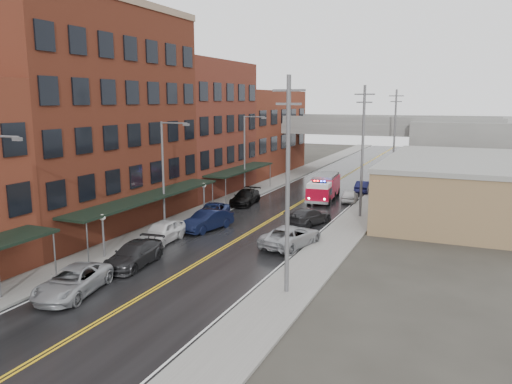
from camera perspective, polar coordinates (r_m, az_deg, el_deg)
The scene contains 31 objects.
road at distance 44.42m, azimuth 1.32°, elevation -3.46°, with size 11.00×160.00×0.02m, color black.
sidewalk_left at distance 47.54m, azimuth -6.88°, elevation -2.52°, with size 3.00×160.00×0.15m, color slate.
sidewalk_right at distance 42.31m, azimuth 10.55°, elevation -4.25°, with size 3.00×160.00×0.15m, color slate.
curb_left at distance 46.75m, azimuth -5.12°, elevation -2.71°, with size 0.30×160.00×0.15m, color gray.
curb_right at distance 42.68m, azimuth 8.39°, elevation -4.06°, with size 0.30×160.00×0.15m, color gray.
brick_building_b at distance 44.22m, azimuth -18.58°, elevation 7.73°, with size 9.00×20.00×18.00m, color #572517.
brick_building_c at distance 58.52m, azimuth -6.98°, elevation 7.26°, with size 9.00×15.00×15.00m, color brown.
brick_building_far at distance 74.23m, azimuth -0.11°, elevation 6.85°, with size 9.00×20.00×12.00m, color brown.
tan_building at distance 50.67m, azimuth 22.84°, elevation 0.33°, with size 14.00×22.00×5.00m, color #94784F.
right_far_block at distance 80.30m, azimuth 24.63°, elevation 4.74°, with size 18.00×30.00×8.00m, color slate.
awning_1 at distance 41.29m, azimuth -12.06°, elevation -0.53°, with size 2.60×18.00×3.09m.
awning_2 at distance 56.26m, azimuth -1.74°, elevation 2.59°, with size 2.60×13.00×3.09m.
globe_lamp_1 at distance 35.39m, azimuth -17.11°, elevation -3.72°, with size 0.44×0.44×3.12m.
globe_lamp_2 at distance 46.65m, azimuth -5.98°, elevation 0.06°, with size 0.44×0.44×3.12m.
street_lamp_1 at distance 41.22m, azimuth -10.30°, elevation 2.61°, with size 2.64×0.22×9.00m.
street_lamp_2 at distance 55.16m, azimuth -1.09°, elevation 4.73°, with size 2.64×0.22×9.00m.
utility_pole_0 at distance 26.89m, azimuth 3.65°, elevation 1.04°, with size 1.80×0.24×12.00m.
utility_pole_1 at distance 46.08m, azimuth 12.08°, elevation 4.77°, with size 1.80×0.24×12.00m.
utility_pole_2 at distance 65.75m, azimuth 15.54°, elevation 6.26°, with size 1.80×0.24×12.00m.
overpass at distance 73.93m, azimuth 10.72°, elevation 6.64°, with size 40.00×10.00×7.50m.
fire_truck at distance 54.13m, azimuth 7.75°, elevation 0.55°, with size 3.45×7.58×2.70m.
parked_car_left_2 at distance 29.99m, azimuth -20.22°, elevation -9.57°, with size 2.50×5.42×1.51m, color #919498.
parked_car_left_3 at distance 33.79m, azimuth -13.76°, elevation -6.94°, with size 2.14×5.25×1.52m, color black.
parked_car_left_4 at distance 38.72m, azimuth -10.68°, elevation -4.49°, with size 1.95×4.84×1.65m, color silver.
parked_car_left_5 at distance 41.77m, azimuth -5.60°, elevation -3.24°, with size 1.76×5.05×1.67m, color black.
parked_car_left_6 at distance 45.22m, azimuth -5.01°, elevation -2.30°, with size 2.43×5.27×1.46m, color navy.
parked_car_left_7 at distance 51.77m, azimuth -1.23°, elevation -0.61°, with size 2.11×5.19×1.51m, color black.
parked_car_right_0 at distance 37.11m, azimuth 4.04°, elevation -5.04°, with size 2.63×5.71×1.59m, color #9B9EA3.
parked_car_right_1 at distance 43.67m, azimuth 6.03°, elevation -2.78°, with size 2.06×5.07×1.47m, color #232326.
parked_car_right_2 at distance 53.98m, azimuth 10.66°, elevation -0.42°, with size 1.57×3.91×1.33m, color silver.
parked_car_right_3 at distance 59.70m, azimuth 12.22°, elevation 0.60°, with size 1.51×4.32×1.42m, color #0E1034.
Camera 1 is at (16.09, -10.00, 10.70)m, focal length 35.00 mm.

